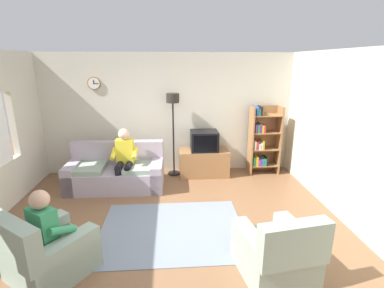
{
  "coord_description": "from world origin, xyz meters",
  "views": [
    {
      "loc": [
        0.07,
        -3.77,
        2.51
      ],
      "look_at": [
        0.43,
        1.12,
        1.07
      ],
      "focal_mm": 26.51,
      "sensor_mm": 36.0,
      "label": 1
    }
  ],
  "objects_px": {
    "tv_stand": "(204,162)",
    "person_on_couch": "(124,156)",
    "armchair_near_bookshelf": "(276,254)",
    "couch": "(116,173)",
    "tv": "(204,141)",
    "armchair_near_window": "(48,254)",
    "person_in_left_armchair": "(51,228)",
    "floor_lamp": "(173,112)",
    "bookshelf": "(262,141)"
  },
  "relations": [
    {
      "from": "person_on_couch",
      "to": "tv",
      "type": "bearing_deg",
      "value": 20.49
    },
    {
      "from": "armchair_near_bookshelf",
      "to": "person_on_couch",
      "type": "xyz_separation_m",
      "value": [
        -2.17,
        2.57,
        0.41
      ]
    },
    {
      "from": "person_on_couch",
      "to": "armchair_near_bookshelf",
      "type": "bearing_deg",
      "value": -49.9
    },
    {
      "from": "couch",
      "to": "tv",
      "type": "xyz_separation_m",
      "value": [
        1.86,
        0.51,
        0.5
      ]
    },
    {
      "from": "tv_stand",
      "to": "person_in_left_armchair",
      "type": "distance_m",
      "value": 3.68
    },
    {
      "from": "couch",
      "to": "person_in_left_armchair",
      "type": "relative_size",
      "value": 1.71
    },
    {
      "from": "armchair_near_bookshelf",
      "to": "tv",
      "type": "bearing_deg",
      "value": 99.07
    },
    {
      "from": "tv_stand",
      "to": "armchair_near_window",
      "type": "relative_size",
      "value": 0.93
    },
    {
      "from": "tv_stand",
      "to": "tv",
      "type": "height_order",
      "value": "tv"
    },
    {
      "from": "couch",
      "to": "tv_stand",
      "type": "bearing_deg",
      "value": 15.98
    },
    {
      "from": "bookshelf",
      "to": "floor_lamp",
      "type": "relative_size",
      "value": 0.85
    },
    {
      "from": "armchair_near_window",
      "to": "armchair_near_bookshelf",
      "type": "height_order",
      "value": "same"
    },
    {
      "from": "bookshelf",
      "to": "floor_lamp",
      "type": "xyz_separation_m",
      "value": [
        -2.02,
        0.03,
        0.69
      ]
    },
    {
      "from": "tv_stand",
      "to": "armchair_near_bookshelf",
      "type": "distance_m",
      "value": 3.26
    },
    {
      "from": "bookshelf",
      "to": "person_in_left_armchair",
      "type": "relative_size",
      "value": 1.4
    },
    {
      "from": "bookshelf",
      "to": "floor_lamp",
      "type": "distance_m",
      "value": 2.14
    },
    {
      "from": "tv_stand",
      "to": "floor_lamp",
      "type": "distance_m",
      "value": 1.34
    },
    {
      "from": "tv",
      "to": "floor_lamp",
      "type": "xyz_separation_m",
      "value": [
        -0.68,
        0.12,
        0.63
      ]
    },
    {
      "from": "bookshelf",
      "to": "armchair_near_window",
      "type": "distance_m",
      "value": 4.74
    },
    {
      "from": "bookshelf",
      "to": "armchair_near_window",
      "type": "height_order",
      "value": "bookshelf"
    },
    {
      "from": "bookshelf",
      "to": "armchair_near_window",
      "type": "relative_size",
      "value": 1.32
    },
    {
      "from": "floor_lamp",
      "to": "person_on_couch",
      "type": "bearing_deg",
      "value": -142.83
    },
    {
      "from": "armchair_near_bookshelf",
      "to": "person_on_couch",
      "type": "bearing_deg",
      "value": 130.1
    },
    {
      "from": "tv",
      "to": "person_on_couch",
      "type": "relative_size",
      "value": 0.48
    },
    {
      "from": "armchair_near_window",
      "to": "tv",
      "type": "bearing_deg",
      "value": 53.63
    },
    {
      "from": "armchair_near_window",
      "to": "bookshelf",
      "type": "bearing_deg",
      "value": 41.07
    },
    {
      "from": "tv_stand",
      "to": "bookshelf",
      "type": "xyz_separation_m",
      "value": [
        1.34,
        0.07,
        0.47
      ]
    },
    {
      "from": "tv",
      "to": "armchair_near_bookshelf",
      "type": "bearing_deg",
      "value": -80.93
    },
    {
      "from": "tv_stand",
      "to": "armchair_near_bookshelf",
      "type": "height_order",
      "value": "armchair_near_bookshelf"
    },
    {
      "from": "person_on_couch",
      "to": "bookshelf",
      "type": "bearing_deg",
      "value": 13.38
    },
    {
      "from": "tv_stand",
      "to": "tv",
      "type": "xyz_separation_m",
      "value": [
        0.0,
        -0.02,
        0.52
      ]
    },
    {
      "from": "couch",
      "to": "tv",
      "type": "height_order",
      "value": "tv"
    },
    {
      "from": "couch",
      "to": "person_on_couch",
      "type": "relative_size",
      "value": 1.55
    },
    {
      "from": "tv_stand",
      "to": "armchair_near_window",
      "type": "distance_m",
      "value": 3.75
    },
    {
      "from": "armchair_near_window",
      "to": "couch",
      "type": "bearing_deg",
      "value": 81.99
    },
    {
      "from": "person_in_left_armchair",
      "to": "tv_stand",
      "type": "bearing_deg",
      "value": 53.85
    },
    {
      "from": "armchair_near_window",
      "to": "person_in_left_armchair",
      "type": "bearing_deg",
      "value": 53.85
    },
    {
      "from": "floor_lamp",
      "to": "person_in_left_armchair",
      "type": "xyz_separation_m",
      "value": [
        -1.48,
        -3.06,
        -0.85
      ]
    },
    {
      "from": "tv",
      "to": "person_in_left_armchair",
      "type": "distance_m",
      "value": 3.65
    },
    {
      "from": "tv_stand",
      "to": "person_on_couch",
      "type": "height_order",
      "value": "person_on_couch"
    },
    {
      "from": "tv",
      "to": "bookshelf",
      "type": "xyz_separation_m",
      "value": [
        1.34,
        0.09,
        -0.05
      ]
    },
    {
      "from": "couch",
      "to": "tv_stand",
      "type": "xyz_separation_m",
      "value": [
        1.86,
        0.53,
        -0.02
      ]
    },
    {
      "from": "tv",
      "to": "armchair_near_window",
      "type": "height_order",
      "value": "tv"
    },
    {
      "from": "person_on_couch",
      "to": "floor_lamp",
      "type": "bearing_deg",
      "value": 37.17
    },
    {
      "from": "floor_lamp",
      "to": "armchair_near_window",
      "type": "xyz_separation_m",
      "value": [
        -1.54,
        -3.13,
        -1.16
      ]
    },
    {
      "from": "tv_stand",
      "to": "armchair_near_bookshelf",
      "type": "xyz_separation_m",
      "value": [
        0.51,
        -3.22,
        -0.01
      ]
    },
    {
      "from": "couch",
      "to": "armchair_near_bookshelf",
      "type": "height_order",
      "value": "same"
    },
    {
      "from": "floor_lamp",
      "to": "armchair_near_bookshelf",
      "type": "distance_m",
      "value": 3.71
    },
    {
      "from": "armchair_near_bookshelf",
      "to": "tv_stand",
      "type": "bearing_deg",
      "value": 99.0
    },
    {
      "from": "tv",
      "to": "person_on_couch",
      "type": "xyz_separation_m",
      "value": [
        -1.66,
        -0.62,
        -0.12
      ]
    }
  ]
}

